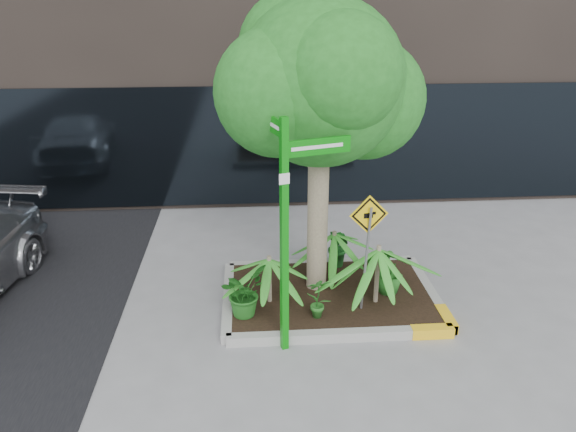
{
  "coord_description": "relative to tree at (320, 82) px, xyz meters",
  "views": [
    {
      "loc": [
        -1.02,
        -7.36,
        4.58
      ],
      "look_at": [
        -0.47,
        0.2,
        1.5
      ],
      "focal_mm": 35.0,
      "sensor_mm": 36.0,
      "label": 1
    }
  ],
  "objects": [
    {
      "name": "ground",
      "position": [
        -0.0,
        -0.53,
        -3.36
      ],
      "size": [
        80.0,
        80.0,
        0.0
      ],
      "primitive_type": "plane",
      "color": "gray",
      "rests_on": "ground"
    },
    {
      "name": "planter",
      "position": [
        0.23,
        -0.26,
        -3.26
      ],
      "size": [
        3.35,
        2.36,
        0.15
      ],
      "color": "#9E9E99",
      "rests_on": "ground"
    },
    {
      "name": "tree",
      "position": [
        0.0,
        0.0,
        0.0
      ],
      "size": [
        3.07,
        2.72,
        4.6
      ],
      "color": "gray",
      "rests_on": "ground"
    },
    {
      "name": "palm_front",
      "position": [
        0.84,
        -0.57,
        -2.33
      ],
      "size": [
        1.06,
        1.06,
        1.17
      ],
      "color": "gray",
      "rests_on": "ground"
    },
    {
      "name": "palm_left",
      "position": [
        -0.76,
        -0.44,
        -2.51
      ],
      "size": [
        0.85,
        0.85,
        0.95
      ],
      "color": "gray",
      "rests_on": "ground"
    },
    {
      "name": "palm_back",
      "position": [
        0.34,
        0.39,
        -2.5
      ],
      "size": [
        0.86,
        0.86,
        0.95
      ],
      "color": "gray",
      "rests_on": "ground"
    },
    {
      "name": "shrub_a",
      "position": [
        -1.15,
        -0.77,
        -2.85
      ],
      "size": [
        0.87,
        0.87,
        0.73
      ],
      "primitive_type": "imported",
      "rotation": [
        0.0,
        0.0,
        1.13
      ],
      "color": "#1D601B",
      "rests_on": "planter"
    },
    {
      "name": "shrub_b",
      "position": [
        1.1,
        -0.3,
        -2.84
      ],
      "size": [
        0.59,
        0.59,
        0.74
      ],
      "primitive_type": "imported",
      "rotation": [
        0.0,
        0.0,
        2.32
      ],
      "color": "#247021",
      "rests_on": "planter"
    },
    {
      "name": "shrub_c",
      "position": [
        -0.08,
        -0.93,
        -2.89
      ],
      "size": [
        0.4,
        0.4,
        0.65
      ],
      "primitive_type": "imported",
      "rotation": [
        0.0,
        0.0,
        3.3
      ],
      "color": "#24661F",
      "rests_on": "planter"
    },
    {
      "name": "shrub_d",
      "position": [
        0.45,
        0.62,
        -2.85
      ],
      "size": [
        0.53,
        0.53,
        0.72
      ],
      "primitive_type": "imported",
      "rotation": [
        0.0,
        0.0,
        5.18
      ],
      "color": "#1B5E1F",
      "rests_on": "planter"
    },
    {
      "name": "street_sign_post",
      "position": [
        -0.56,
        -1.36,
        -1.39
      ],
      "size": [
        1.12,
        0.92,
        3.2
      ],
      "rotation": [
        0.0,
        0.0,
        0.3
      ],
      "color": "#0C880F",
      "rests_on": "ground"
    },
    {
      "name": "cattle_sign",
      "position": [
        0.6,
        -0.85,
        -1.97
      ],
      "size": [
        0.56,
        0.22,
        1.83
      ],
      "rotation": [
        0.0,
        0.0,
        0.14
      ],
      "color": "slate",
      "rests_on": "ground"
    }
  ]
}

